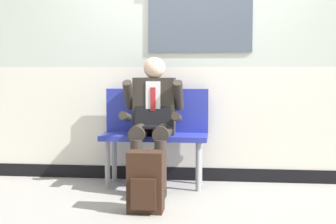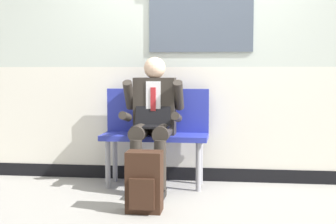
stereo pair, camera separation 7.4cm
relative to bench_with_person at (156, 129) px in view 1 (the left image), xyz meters
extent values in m
plane|color=gray|center=(0.31, -0.52, -0.56)|extent=(18.00, 18.00, 0.00)
cube|color=silver|center=(0.31, 0.28, 0.09)|extent=(6.13, 0.12, 1.03)
cube|color=black|center=(0.31, 0.28, -0.49)|extent=(6.13, 0.14, 0.14)
cube|color=#28339E|center=(0.00, -0.07, -0.07)|extent=(1.03, 0.42, 0.05)
cube|color=#28339E|center=(0.00, 0.11, 0.17)|extent=(1.03, 0.04, 0.44)
cylinder|color=gray|center=(-0.44, -0.22, -0.33)|extent=(0.05, 0.05, 0.46)
cylinder|color=gray|center=(-0.44, 0.08, -0.33)|extent=(0.05, 0.05, 0.46)
cylinder|color=gray|center=(0.44, -0.22, -0.33)|extent=(0.05, 0.05, 0.46)
cylinder|color=gray|center=(0.44, 0.08, -0.33)|extent=(0.05, 0.05, 0.46)
cylinder|color=#2D2823|center=(-0.11, -0.28, 0.00)|extent=(0.15, 0.40, 0.15)
cylinder|color=#2D2823|center=(-0.11, -0.47, -0.30)|extent=(0.11, 0.11, 0.51)
cube|color=black|center=(-0.11, -0.53, -0.53)|extent=(0.10, 0.26, 0.07)
cylinder|color=#2D2823|center=(0.11, -0.28, 0.00)|extent=(0.15, 0.40, 0.15)
cylinder|color=#2D2823|center=(0.11, -0.47, -0.30)|extent=(0.11, 0.11, 0.51)
cube|color=black|center=(0.11, -0.53, -0.53)|extent=(0.10, 0.26, 0.07)
cube|color=#2D2823|center=(0.00, -0.07, 0.23)|extent=(0.40, 0.18, 0.55)
cube|color=silver|center=(0.00, -0.17, 0.28)|extent=(0.14, 0.01, 0.39)
cube|color=#B22328|center=(0.00, -0.18, 0.25)|extent=(0.05, 0.01, 0.33)
sphere|color=beige|center=(0.00, -0.07, 0.60)|extent=(0.21, 0.21, 0.21)
cylinder|color=#2D2823|center=(-0.24, -0.14, 0.34)|extent=(0.09, 0.25, 0.30)
cylinder|color=#2D2823|center=(-0.24, -0.31, 0.15)|extent=(0.08, 0.27, 0.12)
cylinder|color=#2D2823|center=(0.24, -0.14, 0.34)|extent=(0.09, 0.25, 0.30)
cylinder|color=#2D2823|center=(0.24, -0.31, 0.15)|extent=(0.08, 0.27, 0.12)
cube|color=black|center=(0.00, -0.31, 0.05)|extent=(0.34, 0.22, 0.02)
cube|color=black|center=(0.00, -0.18, 0.16)|extent=(0.34, 0.08, 0.21)
cube|color=#331E14|center=(0.05, -0.96, -0.32)|extent=(0.28, 0.20, 0.49)
cube|color=#331E14|center=(0.05, -1.08, -0.39)|extent=(0.20, 0.04, 0.25)
camera|label=1|loc=(0.68, -4.89, 0.59)|focal=53.77mm
camera|label=2|loc=(0.75, -4.88, 0.59)|focal=53.77mm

